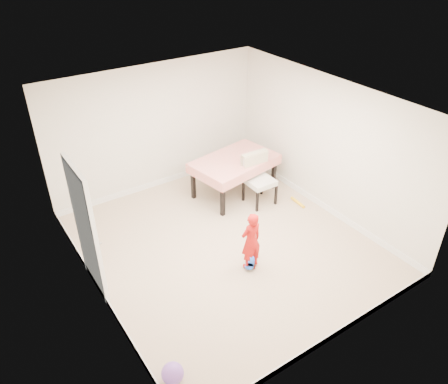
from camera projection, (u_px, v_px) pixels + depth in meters
ground at (226, 244)px, 7.66m from camera, size 5.00×5.00×0.00m
ceiling at (226, 105)px, 6.30m from camera, size 4.50×5.00×0.04m
wall_back at (156, 129)px, 8.72m from camera, size 4.50×0.04×2.60m
wall_front at (341, 268)px, 5.23m from camera, size 4.50×0.04×2.60m
wall_left at (90, 227)px, 5.92m from camera, size 0.04×5.00×2.60m
wall_right at (326, 147)px, 8.03m from camera, size 0.04×5.00×2.60m
door at (86, 232)px, 6.28m from camera, size 0.11×0.94×2.11m
baseboard_back at (161, 182)px, 9.39m from camera, size 4.50×0.02×0.12m
baseboard_front at (329, 338)px, 5.88m from camera, size 4.50×0.02×0.12m
baseboard_left at (103, 294)px, 6.57m from camera, size 0.02×5.00×0.12m
baseboard_right at (319, 203)px, 8.69m from camera, size 0.02×5.00×0.12m
dining_table at (234, 176)px, 8.92m from camera, size 1.83×1.32×0.79m
dining_chair at (260, 180)px, 8.54m from camera, size 0.57×0.65×1.04m
skateboard at (251, 260)px, 7.25m from camera, size 0.52×0.51×0.08m
child at (251, 242)px, 6.90m from camera, size 0.37×0.24×1.02m
balloon at (173, 373)px, 5.33m from camera, size 0.28×0.28×0.28m
foam_toy at (298, 202)px, 8.76m from camera, size 0.09×0.40×0.06m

